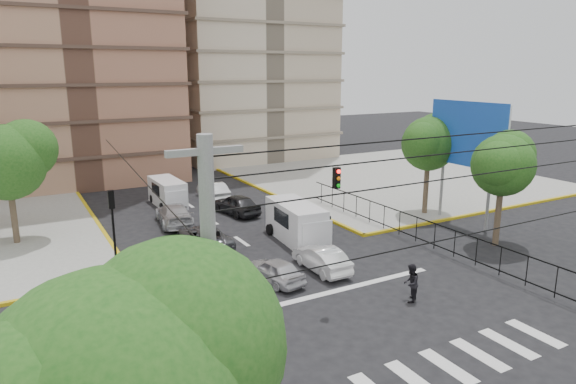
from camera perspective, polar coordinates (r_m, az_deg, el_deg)
ground at (r=23.48m, az=5.09°, el=-12.42°), size 160.00×160.00×0.00m
sidewalk_ne at (r=50.26m, az=11.20°, el=1.55°), size 26.00×26.00×0.15m
crosswalk_stripes at (r=19.46m, az=15.61°, el=-18.78°), size 12.00×2.40×0.01m
stop_line at (r=24.38m, az=3.48°, el=-11.35°), size 13.00×0.40×0.01m
park_fence at (r=32.03m, az=13.98°, el=-5.58°), size 0.10×22.50×1.66m
billboard at (r=35.58m, az=19.36°, el=5.88°), size 0.36×6.20×8.10m
tree_park_a at (r=32.16m, az=22.87°, el=3.06°), size 4.41×3.60×6.83m
tree_park_c at (r=37.45m, az=15.47°, el=5.47°), size 4.65×3.80×7.25m
tree_tudor at (r=33.77m, az=-28.64°, el=3.28°), size 5.39×4.40×7.43m
traffic_light_nw at (r=26.51m, az=-18.90°, el=-2.86°), size 0.28×0.22×4.40m
traffic_light_hanging at (r=19.97m, az=8.72°, el=0.79°), size 18.00×9.12×0.92m
utility_pole_sw at (r=10.45m, az=-8.33°, el=-18.20°), size 1.40×0.28×9.00m
van_right_lane at (r=31.23m, az=1.11°, el=-3.50°), size 2.46×5.27×2.30m
van_left_lane at (r=40.30m, az=-13.16°, el=-0.16°), size 1.93×4.55×2.03m
car_silver_front_left at (r=25.53m, az=-1.47°, el=-8.67°), size 2.01×3.77×1.22m
car_white_front_right at (r=26.93m, az=3.73°, el=-7.39°), size 1.45×3.99×1.31m
car_grey_mid_left at (r=30.57m, az=-9.26°, el=-4.93°), size 2.34×4.91×1.35m
car_silver_rear_left at (r=35.46m, az=-12.55°, el=-2.42°), size 2.66×5.22×1.45m
car_darkgrey_mid_right at (r=37.27m, az=-5.77°, el=-1.36°), size 2.48×4.59×1.48m
car_white_rear_right at (r=41.67m, az=-8.32°, el=0.12°), size 1.69×4.40×1.43m
pedestrian_crosswalk at (r=24.02m, az=13.50°, el=-9.82°), size 1.09×1.05×1.77m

